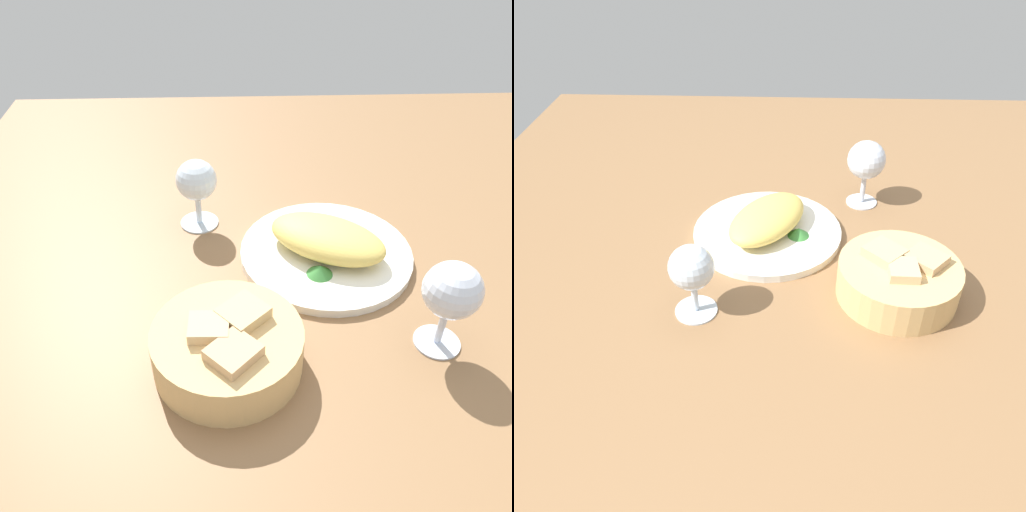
% 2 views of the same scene
% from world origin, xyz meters
% --- Properties ---
extents(ground_plane, '(1.40, 1.40, 0.02)m').
position_xyz_m(ground_plane, '(0.00, 0.00, -0.01)').
color(ground_plane, olive).
extents(plate, '(0.27, 0.27, 0.01)m').
position_xyz_m(plate, '(0.01, -0.05, 0.01)').
color(plate, white).
rests_on(plate, ground_plane).
extents(omelette, '(0.22, 0.19, 0.05)m').
position_xyz_m(omelette, '(0.01, -0.05, 0.04)').
color(omelette, '#E2C45D').
rests_on(omelette, plate).
extents(lettuce_garnish, '(0.04, 0.04, 0.02)m').
position_xyz_m(lettuce_garnish, '(0.03, 0.01, 0.02)').
color(lettuce_garnish, '#388037').
rests_on(lettuce_garnish, plate).
extents(bread_basket, '(0.19, 0.19, 0.08)m').
position_xyz_m(bread_basket, '(0.16, 0.16, 0.03)').
color(bread_basket, tan).
rests_on(bread_basket, ground_plane).
extents(wine_glass_near, '(0.07, 0.07, 0.12)m').
position_xyz_m(wine_glass_near, '(0.21, -0.15, 0.08)').
color(wine_glass_near, silver).
rests_on(wine_glass_near, ground_plane).
extents(wine_glass_far, '(0.07, 0.07, 0.13)m').
position_xyz_m(wine_glass_far, '(-0.12, 0.14, 0.09)').
color(wine_glass_far, silver).
rests_on(wine_glass_far, ground_plane).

